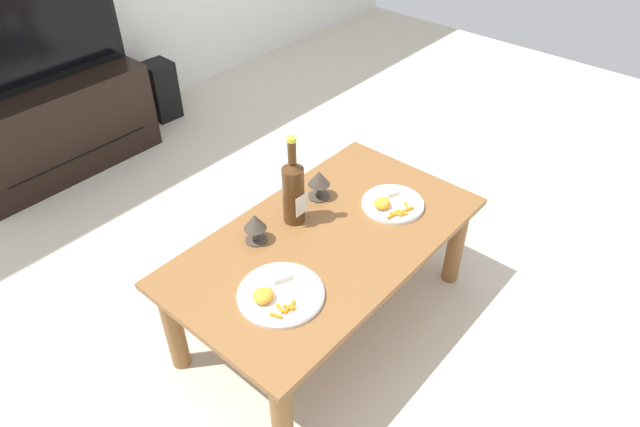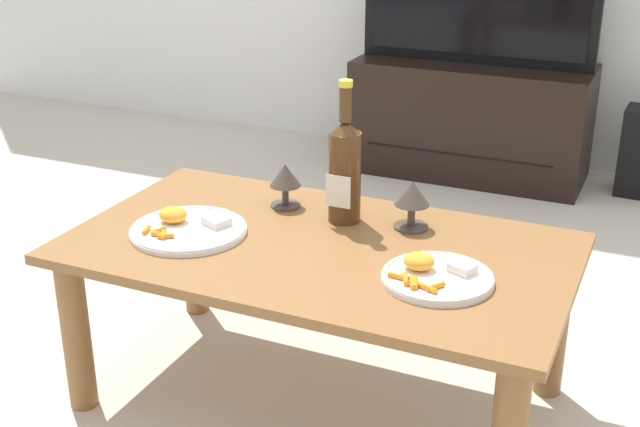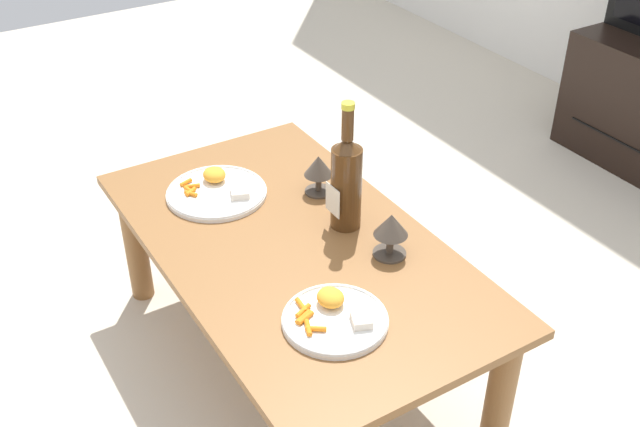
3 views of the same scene
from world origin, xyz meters
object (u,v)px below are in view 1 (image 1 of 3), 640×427
Objects in this scene: goblet_left at (255,224)px; goblet_right at (319,180)px; tv_stand at (55,127)px; wine_bottle at (293,190)px; tv_screen at (25,36)px; dining_table at (326,253)px; floor_speaker at (161,90)px; dinner_plate_right at (392,203)px; dinner_plate_left at (279,293)px.

goblet_right is at bearing 0.00° from goblet_left.
wine_bottle is at bearing -86.66° from tv_stand.
goblet_left is (-0.08, -1.66, -0.24)m from tv_screen.
goblet_right reaches higher than goblet_left.
dining_table is 1.20× the size of tv_screen.
wine_bottle is at bearing -107.38° from floor_speaker.
tv_screen reaches higher than dinner_plate_right.
dinner_plate_left reaches higher than dinner_plate_right.
dinner_plate_left is at bearing -119.26° from goblet_left.
wine_bottle is 0.19m from goblet_right.
goblet_left is 0.35m from goblet_right.
wine_bottle is at bearing -7.71° from goblet_left.
floor_speaker is 3.09× the size of goblet_left.
floor_speaker is (0.71, 0.04, -0.57)m from tv_screen.
tv_screen is 1.68m from goblet_left.
dining_table is 10.07× the size of goblet_left.
dining_table is at bearing 167.03° from dinner_plate_right.
dining_table is 4.16× the size of dinner_plate_left.
wine_bottle is 1.48× the size of dinner_plate_right.
floor_speaker is 2.18m from dinner_plate_left.
floor_speaker is 1.01× the size of wine_bottle.
goblet_left is 0.30m from dinner_plate_left.
tv_stand is at bearing -174.63° from floor_speaker.
tv_screen is 8.37× the size of goblet_left.
floor_speaker is at bearing 64.47° from dinner_plate_left.
wine_bottle reaches higher than tv_stand.
wine_bottle reaches higher than goblet_right.
wine_bottle is at bearing 143.68° from dinner_plate_right.
floor_speaker is at bearing 71.96° from dining_table.
goblet_left reaches higher than dining_table.
goblet_right reaches higher than tv_stand.
dining_table reaches higher than floor_speaker.
tv_screen reaches higher than dinner_plate_left.
goblet_left is at bearing 134.15° from dining_table.
goblet_left is 0.48× the size of dinner_plate_right.
dinner_plate_right is at bearing -0.09° from dinner_plate_left.
tv_stand reaches higher than floor_speaker.
goblet_left is 0.97× the size of goblet_right.
dinner_plate_right is (0.31, -0.07, 0.09)m from dining_table.
goblet_left is at bearing 60.74° from dinner_plate_left.
goblet_left is at bearing 152.45° from dinner_plate_right.
wine_bottle reaches higher than floor_speaker.
floor_speaker is (0.61, 1.88, -0.18)m from dining_table.
floor_speaker is 1.28× the size of dinner_plate_left.
wine_bottle is at bearing 36.06° from dinner_plate_left.
floor_speaker is at bearing 3.05° from tv_stand.
dinner_plate_right is (-0.30, -1.95, 0.26)m from floor_speaker.
wine_bottle is (0.10, -1.68, -0.18)m from tv_screen.
wine_bottle is 0.19m from goblet_left.
tv_stand is 8.20× the size of goblet_right.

